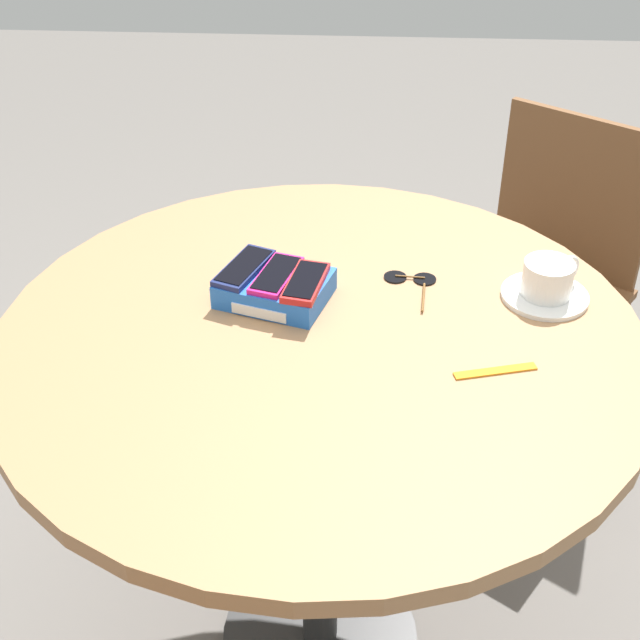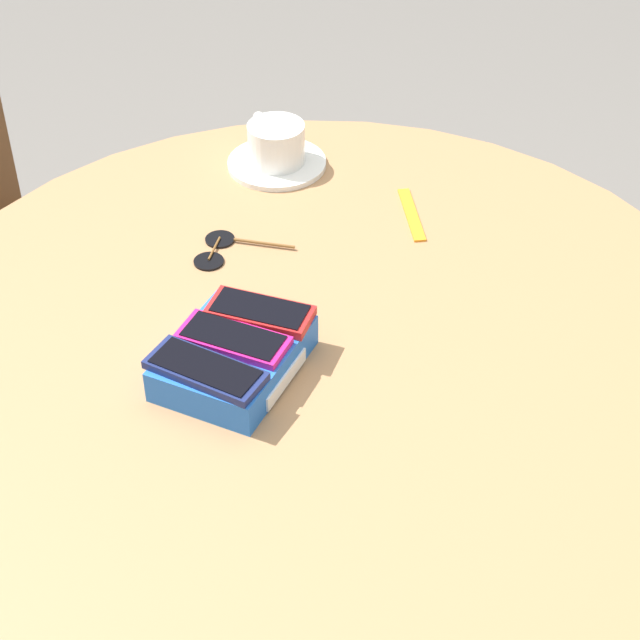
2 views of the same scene
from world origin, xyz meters
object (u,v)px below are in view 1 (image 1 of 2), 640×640
object	(u,v)px
round_table	(320,387)
phone_magenta	(276,275)
phone_box	(275,288)
saucer	(545,296)
coffee_cup	(549,277)
lanyard_strap	(495,371)
phone_red	(306,282)
chair_far_side	(538,287)
sunglasses	(412,280)
phone_navy	(244,268)

from	to	relation	value
round_table	phone_magenta	xyz separation A→B (m)	(-0.08, 0.09, 0.16)
phone_box	saucer	xyz separation A→B (m)	(0.44, 0.03, -0.02)
saucer	coffee_cup	distance (m)	0.03
phone_box	lanyard_strap	size ratio (longest dim) A/B	1.60
phone_box	coffee_cup	size ratio (longest dim) A/B	2.00
round_table	phone_red	bearing A→B (deg)	112.38
round_table	coffee_cup	world-z (taller)	coffee_cup
coffee_cup	chair_far_side	world-z (taller)	coffee_cup
sunglasses	chair_far_side	bearing A→B (deg)	58.18
saucer	coffee_cup	xyz separation A→B (m)	(0.00, 0.00, 0.03)
saucer	round_table	bearing A→B (deg)	-162.59
sunglasses	phone_box	bearing A→B (deg)	-163.87
phone_red	phone_magenta	bearing A→B (deg)	156.48
phone_navy	phone_red	bearing A→B (deg)	-21.20
saucer	lanyard_strap	xyz separation A→B (m)	(-0.10, -0.20, -0.00)
phone_red	saucer	bearing A→B (deg)	7.10
round_table	phone_navy	world-z (taller)	phone_navy
phone_navy	phone_red	distance (m)	0.11
phone_red	chair_far_side	world-z (taller)	phone_red
round_table	saucer	size ratio (longest dim) A/B	7.13
coffee_cup	chair_far_side	bearing A→B (deg)	78.41
round_table	lanyard_strap	size ratio (longest dim) A/B	8.15
phone_red	round_table	bearing A→B (deg)	-67.62
lanyard_strap	saucer	bearing A→B (deg)	63.54
lanyard_strap	chair_far_side	distance (m)	0.89
phone_magenta	saucer	size ratio (longest dim) A/B	0.93
sunglasses	chair_far_side	xyz separation A→B (m)	(0.34, 0.55, -0.35)
phone_box	chair_far_side	world-z (taller)	same
sunglasses	phone_red	bearing A→B (deg)	-153.62
phone_box	phone_magenta	xyz separation A→B (m)	(0.00, 0.00, 0.03)
round_table	lanyard_strap	distance (m)	0.30
lanyard_strap	sunglasses	bearing A→B (deg)	115.77
phone_navy	phone_magenta	size ratio (longest dim) A/B	1.06
phone_box	phone_magenta	size ratio (longest dim) A/B	1.50
saucer	coffee_cup	bearing A→B (deg)	37.70
phone_red	sunglasses	world-z (taller)	phone_red
saucer	phone_red	bearing A→B (deg)	-172.90
coffee_cup	lanyard_strap	bearing A→B (deg)	-116.75
phone_box	phone_navy	size ratio (longest dim) A/B	1.42
phone_red	lanyard_strap	world-z (taller)	phone_red
phone_navy	chair_far_side	world-z (taller)	phone_navy
phone_navy	coffee_cup	bearing A→B (deg)	1.14
lanyard_strap	coffee_cup	bearing A→B (deg)	63.25
phone_magenta	saucer	xyz separation A→B (m)	(0.44, 0.03, -0.04)
phone_navy	saucer	size ratio (longest dim) A/B	0.99
saucer	lanyard_strap	size ratio (longest dim) A/B	1.14
phone_magenta	phone_red	world-z (taller)	phone_red
coffee_cup	lanyard_strap	world-z (taller)	coffee_cup
coffee_cup	lanyard_strap	distance (m)	0.23
phone_magenta	coffee_cup	distance (m)	0.44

